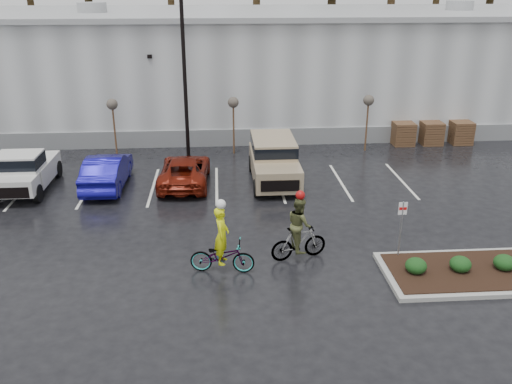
{
  "coord_description": "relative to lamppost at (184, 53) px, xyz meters",
  "views": [
    {
      "loc": [
        -2.36,
        -16.19,
        9.19
      ],
      "look_at": [
        -0.93,
        3.7,
        1.3
      ],
      "focal_mm": 38.0,
      "sensor_mm": 36.0,
      "label": 1
    }
  ],
  "objects": [
    {
      "name": "curb_island",
      "position": [
        11.0,
        -13.0,
        -5.61
      ],
      "size": [
        8.0,
        3.0,
        0.15
      ],
      "primitive_type": "cube",
      "color": "gray",
      "rests_on": "ground"
    },
    {
      "name": "lamppost",
      "position": [
        0.0,
        0.0,
        0.0
      ],
      "size": [
        0.5,
        1.0,
        9.22
      ],
      "color": "black",
      "rests_on": "ground"
    },
    {
      "name": "warehouse",
      "position": [
        4.0,
        9.99,
        -2.04
      ],
      "size": [
        60.5,
        15.5,
        7.2
      ],
      "color": "#A4A7A9",
      "rests_on": "ground"
    },
    {
      "name": "cyclist_olive",
      "position": [
        4.34,
        -11.46,
        -4.77
      ],
      "size": [
        2.05,
        1.05,
        2.56
      ],
      "rotation": [
        0.0,
        0.0,
        1.83
      ],
      "color": "#3F3F44",
      "rests_on": "ground"
    },
    {
      "name": "ground",
      "position": [
        4.0,
        -12.0,
        -5.69
      ],
      "size": [
        120.0,
        120.0,
        0.0
      ],
      "primitive_type": "plane",
      "color": "black",
      "rests_on": "ground"
    },
    {
      "name": "sapling_west",
      "position": [
        -4.0,
        1.0,
        -2.96
      ],
      "size": [
        0.6,
        0.6,
        3.2
      ],
      "color": "#452B1B",
      "rests_on": "ground"
    },
    {
      "name": "pallet_stack_c",
      "position": [
        16.0,
        2.0,
        -5.01
      ],
      "size": [
        1.2,
        1.2,
        1.35
      ],
      "primitive_type": "cube",
      "color": "#452B1B",
      "rests_on": "ground"
    },
    {
      "name": "fire_lane_sign",
      "position": [
        7.8,
        -11.8,
        -4.28
      ],
      "size": [
        0.3,
        0.05,
        2.2
      ],
      "color": "gray",
      "rests_on": "ground"
    },
    {
      "name": "car_blue",
      "position": [
        -3.61,
        -3.8,
        -4.9
      ],
      "size": [
        1.73,
        4.79,
        1.57
      ],
      "primitive_type": "imported",
      "rotation": [
        0.0,
        0.0,
        3.13
      ],
      "color": "#0F0B7D",
      "rests_on": "ground"
    },
    {
      "name": "pickup_white",
      "position": [
        -7.26,
        -3.7,
        -4.71
      ],
      "size": [
        2.1,
        5.2,
        1.96
      ],
      "primitive_type": null,
      "color": "silver",
      "rests_on": "ground"
    },
    {
      "name": "cyclist_hivis",
      "position": [
        1.66,
        -12.18,
        -4.89
      ],
      "size": [
        2.24,
        1.04,
        2.61
      ],
      "rotation": [
        0.0,
        0.0,
        1.43
      ],
      "color": "#3F3F44",
      "rests_on": "ground"
    },
    {
      "name": "sapling_mid",
      "position": [
        2.5,
        1.0,
        -2.96
      ],
      "size": [
        0.6,
        0.6,
        3.2
      ],
      "color": "#452B1B",
      "rests_on": "ground"
    },
    {
      "name": "wooded_ridge",
      "position": [
        4.0,
        33.0,
        -2.69
      ],
      "size": [
        80.0,
        25.0,
        6.0
      ],
      "primitive_type": "cube",
      "color": "#23401A",
      "rests_on": "ground"
    },
    {
      "name": "pallet_stack_b",
      "position": [
        14.2,
        2.0,
        -5.01
      ],
      "size": [
        1.2,
        1.2,
        1.35
      ],
      "primitive_type": "cube",
      "color": "#452B1B",
      "rests_on": "ground"
    },
    {
      "name": "shrub_c",
      "position": [
        11.0,
        -13.0,
        -5.27
      ],
      "size": [
        0.7,
        0.7,
        0.52
      ],
      "primitive_type": "ellipsoid",
      "color": "#143713",
      "rests_on": "curb_island"
    },
    {
      "name": "suv_tan",
      "position": [
        4.28,
        -3.74,
        -4.66
      ],
      "size": [
        2.2,
        5.1,
        2.06
      ],
      "primitive_type": null,
      "color": "tan",
      "rests_on": "ground"
    },
    {
      "name": "sapling_east",
      "position": [
        10.0,
        1.0,
        -2.96
      ],
      "size": [
        0.6,
        0.6,
        3.2
      ],
      "color": "#452B1B",
      "rests_on": "ground"
    },
    {
      "name": "shrub_a",
      "position": [
        8.0,
        -13.0,
        -5.27
      ],
      "size": [
        0.7,
        0.7,
        0.52
      ],
      "primitive_type": "ellipsoid",
      "color": "#143713",
      "rests_on": "curb_island"
    },
    {
      "name": "pallet_stack_a",
      "position": [
        12.5,
        2.0,
        -5.01
      ],
      "size": [
        1.2,
        1.2,
        1.35
      ],
      "primitive_type": "cube",
      "color": "#452B1B",
      "rests_on": "ground"
    },
    {
      "name": "car_red",
      "position": [
        -0.0,
        -3.71,
        -5.01
      ],
      "size": [
        2.41,
        4.93,
        1.35
      ],
      "primitive_type": "imported",
      "rotation": [
        0.0,
        0.0,
        3.11
      ],
      "color": "maroon",
      "rests_on": "ground"
    },
    {
      "name": "mulch_bed",
      "position": [
        11.0,
        -13.0,
        -5.52
      ],
      "size": [
        7.6,
        2.6,
        0.04
      ],
      "primitive_type": "cube",
      "color": "black",
      "rests_on": "curb_island"
    },
    {
      "name": "shrub_b",
      "position": [
        9.5,
        -13.0,
        -5.27
      ],
      "size": [
        0.7,
        0.7,
        0.52
      ],
      "primitive_type": "ellipsoid",
      "color": "#143713",
      "rests_on": "curb_island"
    }
  ]
}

